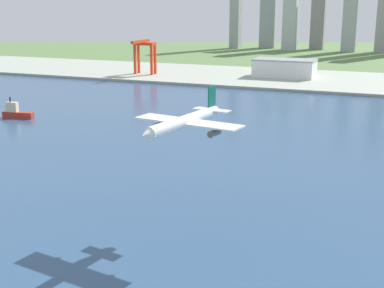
{
  "coord_description": "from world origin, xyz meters",
  "views": [
    {
      "loc": [
        86.65,
        -22.43,
        72.76
      ],
      "look_at": [
        13.3,
        160.85,
        20.55
      ],
      "focal_mm": 50.45,
      "sensor_mm": 36.0,
      "label": 1
    }
  ],
  "objects_px": {
    "tugboat_small": "(16,112)",
    "airplane_landing": "(185,122)",
    "port_crane_red": "(144,50)",
    "warehouse_main": "(285,68)"
  },
  "relations": [
    {
      "from": "tugboat_small",
      "to": "airplane_landing",
      "type": "bearing_deg",
      "value": -36.04
    },
    {
      "from": "airplane_landing",
      "to": "port_crane_red",
      "type": "bearing_deg",
      "value": 118.66
    },
    {
      "from": "port_crane_red",
      "to": "warehouse_main",
      "type": "bearing_deg",
      "value": 13.53
    },
    {
      "from": "port_crane_red",
      "to": "tugboat_small",
      "type": "bearing_deg",
      "value": -86.4
    },
    {
      "from": "airplane_landing",
      "to": "warehouse_main",
      "type": "height_order",
      "value": "airplane_landing"
    },
    {
      "from": "port_crane_red",
      "to": "warehouse_main",
      "type": "relative_size",
      "value": 0.61
    },
    {
      "from": "airplane_landing",
      "to": "warehouse_main",
      "type": "distance_m",
      "value": 369.2
    },
    {
      "from": "warehouse_main",
      "to": "tugboat_small",
      "type": "bearing_deg",
      "value": -116.56
    },
    {
      "from": "tugboat_small",
      "to": "warehouse_main",
      "type": "distance_m",
      "value": 271.14
    },
    {
      "from": "tugboat_small",
      "to": "warehouse_main",
      "type": "height_order",
      "value": "warehouse_main"
    }
  ]
}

